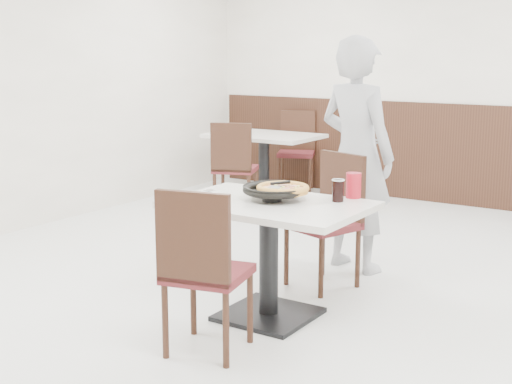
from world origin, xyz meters
The scene contains 20 objects.
floor centered at (0.00, 0.00, 0.00)m, with size 7.00×7.00×0.00m, color beige.
wall_back centered at (0.00, 3.50, 1.40)m, with size 6.00×0.04×2.80m, color white.
wall_left centered at (-3.00, 0.00, 1.40)m, with size 0.04×7.00×2.80m, color white.
wainscot_back centered at (0.00, 3.48, 0.55)m, with size 5.90×0.03×1.10m, color black.
main_table centered at (0.16, -0.49, 0.38)m, with size 1.20×0.80×0.75m, color beige, non-canonical shape.
chair_near centered at (0.15, -1.11, 0.47)m, with size 0.42×0.42×0.95m, color black, non-canonical shape.
chair_far centered at (0.15, 0.23, 0.47)m, with size 0.42×0.42×0.95m, color black, non-canonical shape.
trivet centered at (0.16, -0.47, 0.77)m, with size 0.12×0.12×0.04m, color black.
pizza_pan centered at (0.16, -0.42, 0.79)m, with size 0.34×0.34×0.01m, color black.
pizza centered at (0.21, -0.41, 0.81)m, with size 0.32×0.32×0.02m, color gold.
pizza_server centered at (0.19, -0.48, 0.84)m, with size 0.07×0.09×0.00m, color silver.
napkin centered at (-0.29, -0.61, 0.75)m, with size 0.16×0.16×0.00m, color white.
side_plate centered at (-0.27, -0.58, 0.76)m, with size 0.17×0.17×0.01m, color white.
fork centered at (-0.30, -0.56, 0.77)m, with size 0.02×0.17×0.00m, color silver.
cola_glass centered at (0.51, -0.25, 0.81)m, with size 0.07×0.07×0.13m, color black.
red_cup centered at (0.54, -0.10, 0.83)m, with size 0.10×0.10×0.16m, color #AA1522.
diner_person centered at (0.16, 0.75, 0.89)m, with size 0.65×0.43×1.78m, color silver.
bg_table_left centered at (-1.81, 2.52, 0.38)m, with size 1.20×0.80×0.75m, color beige, non-canonical shape.
bg_chair_left_near centered at (-1.75, 1.88, 0.47)m, with size 0.42×0.42×0.95m, color black, non-canonical shape.
bg_chair_left_far centered at (-1.78, 3.20, 0.47)m, with size 0.42×0.42×0.95m, color black, non-canonical shape.
Camera 1 is at (2.44, -4.13, 1.67)m, focal length 50.00 mm.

